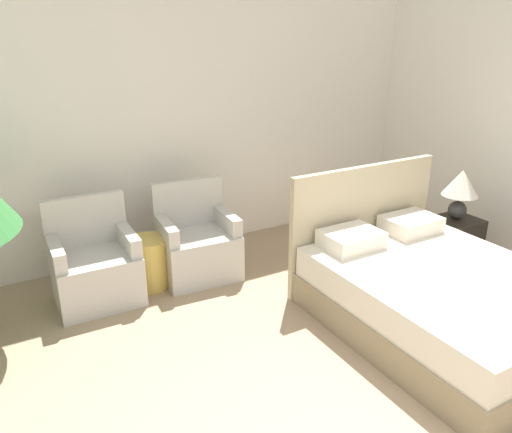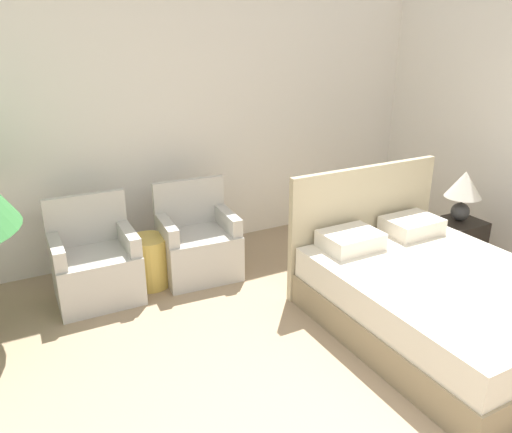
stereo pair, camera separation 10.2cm
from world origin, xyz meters
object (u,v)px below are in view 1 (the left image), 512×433
object	(u,v)px
armchair_near_window_right	(198,248)
table_lamp	(461,187)
armchair_near_window_left	(96,271)
side_table	(149,263)
nightstand	(454,241)
bed	(437,294)

from	to	relation	value
armchair_near_window_right	table_lamp	bearing A→B (deg)	-19.14
armchair_near_window_left	side_table	size ratio (longest dim) A/B	1.90
nightstand	side_table	distance (m)	3.02
armchair_near_window_right	bed	bearing A→B (deg)	-49.51
table_lamp	side_table	world-z (taller)	table_lamp
armchair_near_window_left	nightstand	xyz separation A→B (m)	(3.31, -1.04, -0.05)
armchair_near_window_left	table_lamp	distance (m)	3.51
bed	side_table	size ratio (longest dim) A/B	4.20
armchair_near_window_right	nightstand	bearing A→B (deg)	-19.68
armchair_near_window_right	nightstand	distance (m)	2.57
armchair_near_window_left	side_table	bearing A→B (deg)	3.95
bed	nightstand	bearing A→B (deg)	33.95
table_lamp	bed	bearing A→B (deg)	-145.53
nightstand	side_table	bearing A→B (deg)	159.36
armchair_near_window_left	side_table	world-z (taller)	armchair_near_window_left
armchair_near_window_left	side_table	xyz separation A→B (m)	(0.48, 0.02, -0.05)
armchair_near_window_left	armchair_near_window_right	size ratio (longest dim) A/B	1.00
bed	table_lamp	world-z (taller)	bed
armchair_near_window_right	side_table	xyz separation A→B (m)	(-0.48, 0.02, -0.05)
nightstand	bed	bearing A→B (deg)	-146.05
side_table	armchair_near_window_left	bearing A→B (deg)	-177.06
nightstand	armchair_near_window_left	bearing A→B (deg)	162.53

